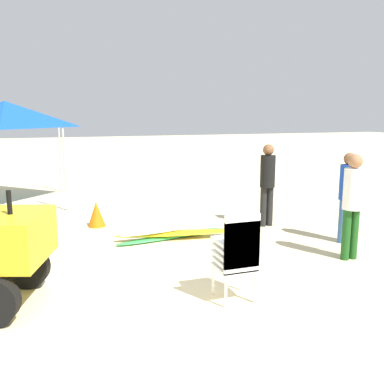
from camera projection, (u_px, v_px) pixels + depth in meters
The scene contains 8 objects.
ground at pixel (150, 286), 5.99m from camera, with size 80.00×80.00×0.00m, color beige.
stacked_plastic_chairs at pixel (238, 251), 5.38m from camera, with size 0.48×0.48×1.20m.
surfboard_pile at pixel (174, 233), 8.25m from camera, with size 2.61×0.81×0.24m.
lifeguard_near_left at pixel (353, 199), 6.94m from camera, with size 0.32×0.32×1.78m.
lifeguard_near_center at pixel (267, 179), 9.04m from camera, with size 0.32×0.32×1.78m.
lifeguard_near_right at pixel (348, 191), 7.88m from camera, with size 0.32×0.32×1.71m.
popup_canopy at pixel (5, 114), 11.11m from camera, with size 2.80×2.80×2.76m.
traffic_cone_near at pixel (96, 214), 9.13m from camera, with size 0.38×0.38×0.54m, color orange.
Camera 1 is at (-1.30, -5.52, 2.43)m, focal length 39.35 mm.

